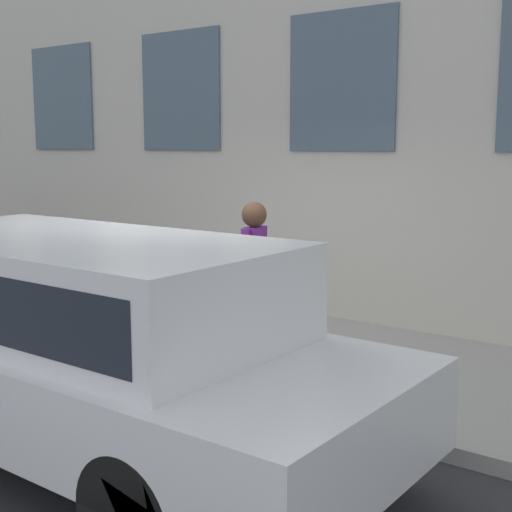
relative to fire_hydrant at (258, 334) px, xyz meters
The scene contains 5 objects.
ground_plane 0.85m from the fire_hydrant, 133.64° to the left, with size 80.00×80.00×0.00m, color #2D2D30.
sidewalk 1.13m from the fire_hydrant, 28.78° to the left, with size 2.77×60.00×0.13m.
fire_hydrant is the anchor object (origin of this frame).
person 0.79m from the fire_hydrant, 40.29° to the left, with size 0.37×0.25×1.53m.
parked_truck_white_near 1.94m from the fire_hydrant, 168.64° to the left, with size 1.87×5.32×1.57m.
Camera 1 is at (-4.56, -4.24, 2.21)m, focal length 50.00 mm.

